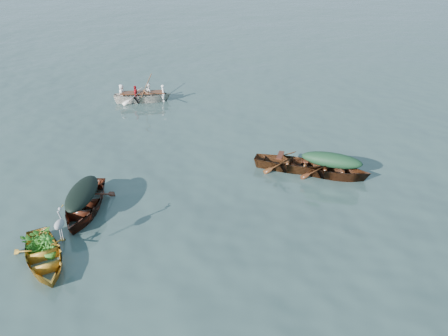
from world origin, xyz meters
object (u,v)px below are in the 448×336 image
at_px(open_wooden_boat, 292,170).
at_px(heron, 60,229).
at_px(yellow_dinghy, 45,263).
at_px(green_tarp_boat, 330,176).
at_px(dark_covered_boat, 85,212).
at_px(rowed_boat, 143,102).

relative_size(open_wooden_boat, heron, 4.34).
height_order(yellow_dinghy, green_tarp_boat, green_tarp_boat).
relative_size(yellow_dinghy, dark_covered_boat, 0.80).
bearing_deg(rowed_boat, open_wooden_boat, -144.76).
height_order(dark_covered_boat, heron, heron).
distance_m(dark_covered_boat, rowed_boat, 10.71).
height_order(open_wooden_boat, heron, heron).
bearing_deg(heron, green_tarp_boat, 0.69).
bearing_deg(yellow_dinghy, open_wooden_boat, 7.65).
xyz_separation_m(dark_covered_boat, green_tarp_boat, (7.82, 3.53, 0.00)).
xyz_separation_m(yellow_dinghy, green_tarp_boat, (7.82, 6.06, 0.00)).
height_order(green_tarp_boat, heron, heron).
relative_size(yellow_dinghy, heron, 3.45).
bearing_deg(green_tarp_boat, yellow_dinghy, 139.97).
bearing_deg(rowed_boat, dark_covered_boat, 173.67).
xyz_separation_m(yellow_dinghy, dark_covered_boat, (-0.00, 2.53, 0.00)).
distance_m(green_tarp_boat, open_wooden_boat, 1.38).
xyz_separation_m(green_tarp_boat, heron, (-7.41, -5.69, 0.89)).
bearing_deg(yellow_dinghy, heron, 5.19).
height_order(open_wooden_boat, rowed_boat, rowed_boat).
bearing_deg(open_wooden_boat, heron, 142.89).
relative_size(open_wooden_boat, rowed_boat, 0.95).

